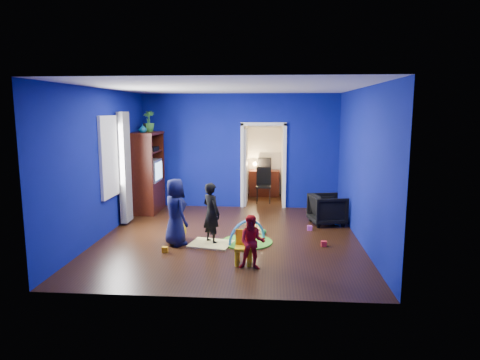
# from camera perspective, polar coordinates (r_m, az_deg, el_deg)

# --- Properties ---
(floor) EXTENTS (5.00, 5.50, 0.01)m
(floor) POSITION_cam_1_polar(r_m,az_deg,el_deg) (8.50, -1.43, -7.68)
(floor) COLOR black
(floor) RESTS_ON ground
(ceiling) EXTENTS (5.00, 5.50, 0.01)m
(ceiling) POSITION_cam_1_polar(r_m,az_deg,el_deg) (8.14, -1.51, 12.24)
(ceiling) COLOR white
(ceiling) RESTS_ON wall_back
(wall_back) EXTENTS (5.00, 0.02, 2.90)m
(wall_back) POSITION_cam_1_polar(r_m,az_deg,el_deg) (10.92, -0.01, 3.87)
(wall_back) COLOR navy
(wall_back) RESTS_ON floor
(wall_front) EXTENTS (5.00, 0.02, 2.90)m
(wall_front) POSITION_cam_1_polar(r_m,az_deg,el_deg) (5.50, -4.35, -1.51)
(wall_front) COLOR navy
(wall_front) RESTS_ON floor
(wall_left) EXTENTS (0.02, 5.50, 2.90)m
(wall_left) POSITION_cam_1_polar(r_m,az_deg,el_deg) (8.81, -17.89, 2.12)
(wall_left) COLOR navy
(wall_left) RESTS_ON floor
(wall_right) EXTENTS (0.02, 5.50, 2.90)m
(wall_right) POSITION_cam_1_polar(r_m,az_deg,el_deg) (8.33, 15.92, 1.83)
(wall_right) COLOR navy
(wall_right) RESTS_ON floor
(alcove) EXTENTS (1.00, 1.75, 2.50)m
(alcove) POSITION_cam_1_polar(r_m,az_deg,el_deg) (11.78, 3.23, 3.27)
(alcove) COLOR silver
(alcove) RESTS_ON floor
(armchair) EXTENTS (0.86, 0.85, 0.66)m
(armchair) POSITION_cam_1_polar(r_m,az_deg,el_deg) (9.59, 11.58, -3.86)
(armchair) COLOR black
(armchair) RESTS_ON floor
(child_black) EXTENTS (0.50, 0.49, 1.16)m
(child_black) POSITION_cam_1_polar(r_m,az_deg,el_deg) (8.02, -3.85, -4.44)
(child_black) COLOR black
(child_black) RESTS_ON floor
(child_navy) EXTENTS (0.69, 0.72, 1.24)m
(child_navy) POSITION_cam_1_polar(r_m,az_deg,el_deg) (8.00, -8.59, -4.23)
(child_navy) COLOR #0E1235
(child_navy) RESTS_ON floor
(toddler_red) EXTENTS (0.43, 0.34, 0.87)m
(toddler_red) POSITION_cam_1_polar(r_m,az_deg,el_deg) (6.76, 1.64, -8.30)
(toddler_red) COLOR #B52013
(toddler_red) RESTS_ON floor
(vase) EXTENTS (0.21, 0.21, 0.20)m
(vase) POSITION_cam_1_polar(r_m,az_deg,el_deg) (10.34, -12.86, 6.71)
(vase) COLOR #0D5A6A
(vase) RESTS_ON tv_armoire
(potted_plant) EXTENTS (0.30, 0.30, 0.51)m
(potted_plant) POSITION_cam_1_polar(r_m,az_deg,el_deg) (10.84, -12.08, 7.69)
(potted_plant) COLOR #3A8731
(potted_plant) RESTS_ON tv_armoire
(tv_armoire) EXTENTS (0.58, 1.14, 1.96)m
(tv_armoire) POSITION_cam_1_polar(r_m,az_deg,el_deg) (10.73, -12.18, 1.03)
(tv_armoire) COLOR #420F0B
(tv_armoire) RESTS_ON floor
(crt_tv) EXTENTS (0.46, 0.70, 0.54)m
(crt_tv) POSITION_cam_1_polar(r_m,az_deg,el_deg) (10.71, -11.99, 1.24)
(crt_tv) COLOR silver
(crt_tv) RESTS_ON tv_armoire
(yellow_blanket) EXTENTS (0.86, 0.74, 0.03)m
(yellow_blanket) POSITION_cam_1_polar(r_m,az_deg,el_deg) (8.08, -3.91, -8.49)
(yellow_blanket) COLOR #F2E07A
(yellow_blanket) RESTS_ON floor
(hopper_ball) EXTENTS (0.38, 0.38, 0.38)m
(hopper_ball) POSITION_cam_1_polar(r_m,az_deg,el_deg) (8.36, -8.48, -6.71)
(hopper_ball) COLOR yellow
(hopper_ball) RESTS_ON floor
(kid_chair) EXTENTS (0.29, 0.29, 0.50)m
(kid_chair) POSITION_cam_1_polar(r_m,az_deg,el_deg) (7.02, 0.47, -9.23)
(kid_chair) COLOR yellow
(kid_chair) RESTS_ON floor
(play_mat) EXTENTS (0.96, 0.96, 0.03)m
(play_mat) POSITION_cam_1_polar(r_m,az_deg,el_deg) (8.19, 0.96, -8.24)
(play_mat) COLOR #2D9220
(play_mat) RESTS_ON floor
(toy_arch) EXTENTS (0.68, 0.59, 0.86)m
(toy_arch) POSITION_cam_1_polar(r_m,az_deg,el_deg) (8.19, 0.96, -8.19)
(toy_arch) COLOR #3F8CD8
(toy_arch) RESTS_ON floor
(window_left) EXTENTS (0.03, 0.95, 1.55)m
(window_left) POSITION_cam_1_polar(r_m,az_deg,el_deg) (9.11, -17.01, 3.02)
(window_left) COLOR white
(window_left) RESTS_ON wall_left
(curtain) EXTENTS (0.14, 0.42, 2.40)m
(curtain) POSITION_cam_1_polar(r_m,az_deg,el_deg) (9.62, -15.10, 1.62)
(curtain) COLOR slate
(curtain) RESTS_ON floor
(doorway) EXTENTS (1.16, 0.10, 2.10)m
(doorway) POSITION_cam_1_polar(r_m,az_deg,el_deg) (10.94, 3.12, 1.75)
(doorway) COLOR white
(doorway) RESTS_ON floor
(study_desk) EXTENTS (0.88, 0.44, 0.75)m
(study_desk) POSITION_cam_1_polar(r_m,az_deg,el_deg) (12.53, 3.25, -0.41)
(study_desk) COLOR #3D140A
(study_desk) RESTS_ON floor
(desk_monitor) EXTENTS (0.40, 0.05, 0.32)m
(desk_monitor) POSITION_cam_1_polar(r_m,az_deg,el_deg) (12.57, 3.28, 2.26)
(desk_monitor) COLOR black
(desk_monitor) RESTS_ON study_desk
(desk_lamp) EXTENTS (0.14, 0.14, 0.14)m
(desk_lamp) POSITION_cam_1_polar(r_m,az_deg,el_deg) (12.52, 1.99, 2.15)
(desk_lamp) COLOR #FFD88C
(desk_lamp) RESTS_ON study_desk
(folding_chair) EXTENTS (0.40, 0.40, 0.92)m
(folding_chair) POSITION_cam_1_polar(r_m,az_deg,el_deg) (11.57, 3.16, -0.79)
(folding_chair) COLOR black
(folding_chair) RESTS_ON floor
(book_shelf) EXTENTS (0.88, 0.24, 0.04)m
(book_shelf) POSITION_cam_1_polar(r_m,az_deg,el_deg) (12.47, 3.33, 7.14)
(book_shelf) COLOR white
(book_shelf) RESTS_ON study_desk
(toy_0) EXTENTS (0.10, 0.08, 0.10)m
(toy_0) POSITION_cam_1_polar(r_m,az_deg,el_deg) (8.10, 11.11, -8.34)
(toy_0) COLOR red
(toy_0) RESTS_ON floor
(toy_1) EXTENTS (0.11, 0.11, 0.11)m
(toy_1) POSITION_cam_1_polar(r_m,az_deg,el_deg) (9.60, 12.72, -5.58)
(toy_1) COLOR #2691DA
(toy_1) RESTS_ON floor
(toy_2) EXTENTS (0.10, 0.08, 0.10)m
(toy_2) POSITION_cam_1_polar(r_m,az_deg,el_deg) (7.75, -9.98, -9.13)
(toy_2) COLOR #FFA60D
(toy_2) RESTS_ON floor
(toy_3) EXTENTS (0.11, 0.11, 0.11)m
(toy_3) POSITION_cam_1_polar(r_m,az_deg,el_deg) (8.72, 3.18, -6.87)
(toy_3) COLOR green
(toy_3) RESTS_ON floor
(toy_4) EXTENTS (0.10, 0.08, 0.10)m
(toy_4) POSITION_cam_1_polar(r_m,az_deg,el_deg) (9.10, 9.27, -6.33)
(toy_4) COLOR #C449AD
(toy_4) RESTS_ON floor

